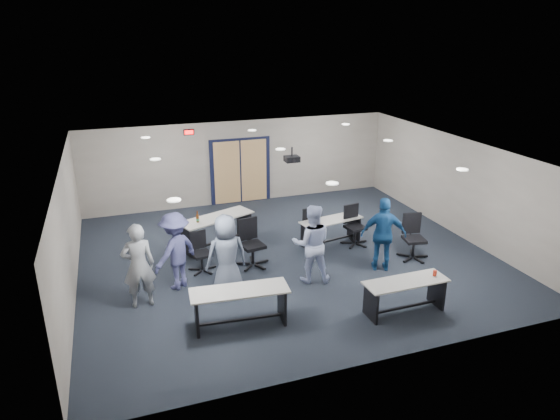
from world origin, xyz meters
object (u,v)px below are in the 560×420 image
object	(u,v)px
table_back_right	(331,227)
chair_loose_right	(414,238)
table_front_left	(240,301)
chair_back_c	(313,229)
table_back_left	(216,226)
person_navy	(384,234)
chair_back_b	(253,244)
chair_back_d	(355,226)
person_lightblue	(312,244)
person_plaid	(226,256)
person_back	(176,251)
person_gray	(138,266)
chair_back_a	(201,253)
table_front_right	(405,291)

from	to	relation	value
table_back_right	chair_loose_right	distance (m)	2.18
table_front_left	table_back_right	xyz separation A→B (m)	(3.29, 2.97, -0.05)
table_front_left	chair_back_c	xyz separation A→B (m)	(2.78, 2.99, -0.02)
table_back_left	person_navy	distance (m)	4.34
chair_back_b	chair_back_d	world-z (taller)	chair_back_b
chair_back_c	person_lightblue	world-z (taller)	person_lightblue
chair_back_c	chair_loose_right	xyz separation A→B (m)	(2.08, -1.54, 0.07)
chair_loose_right	person_lightblue	xyz separation A→B (m)	(-2.86, -0.21, 0.35)
table_back_left	person_plaid	distance (m)	2.63
chair_back_b	person_back	world-z (taller)	person_back
table_back_left	chair_back_b	bearing A→B (deg)	-90.03
table_back_left	table_front_left	bearing A→B (deg)	-117.26
table_back_left	chair_back_d	size ratio (longest dim) A/B	1.97
chair_back_d	person_back	xyz separation A→B (m)	(-4.80, -0.78, 0.34)
table_back_right	chair_back_c	distance (m)	0.51
person_back	chair_back_b	bearing A→B (deg)	157.39
chair_back_c	chair_back_d	bearing A→B (deg)	-17.06
chair_back_c	person_navy	size ratio (longest dim) A/B	0.55
table_back_left	person_back	bearing A→B (deg)	-145.97
table_front_left	chair_back_b	distance (m)	2.57
person_lightblue	chair_back_c	bearing A→B (deg)	-97.80
person_gray	chair_back_a	bearing A→B (deg)	-145.39
chair_back_c	person_plaid	bearing A→B (deg)	-149.63
chair_back_c	person_lightblue	xyz separation A→B (m)	(-0.78, -1.74, 0.42)
table_back_left	person_plaid	size ratio (longest dim) A/B	1.16
person_back	chair_back_d	bearing A→B (deg)	152.63
chair_loose_right	table_back_right	bearing A→B (deg)	146.15
table_back_right	chair_back_b	xyz separation A→B (m)	(-2.34, -0.58, 0.11)
table_front_left	table_back_right	bearing A→B (deg)	47.34
chair_back_d	person_plaid	distance (m)	4.10
chair_loose_right	person_lightblue	distance (m)	2.88
person_lightblue	person_navy	xyz separation A→B (m)	(1.81, -0.04, -0.01)
chair_back_c	person_back	xyz separation A→B (m)	(-3.71, -1.07, 0.38)
person_gray	person_plaid	world-z (taller)	same
person_back	table_back_left	bearing A→B (deg)	-160.93
chair_back_c	chair_loose_right	distance (m)	2.59
table_front_right	chair_back_d	bearing A→B (deg)	79.42
table_front_left	person_plaid	distance (m)	1.31
person_plaid	person_navy	xyz separation A→B (m)	(3.77, -0.05, -0.01)
table_front_right	table_front_left	bearing A→B (deg)	168.48
chair_back_b	chair_loose_right	world-z (taller)	chair_back_b
person_plaid	chair_back_a	bearing A→B (deg)	-78.95
person_gray	person_lightblue	distance (m)	3.76
chair_back_d	person_back	bearing A→B (deg)	-179.71
table_front_left	chair_back_d	distance (m)	4.72
chair_back_c	person_gray	world-z (taller)	person_gray
table_back_right	person_plaid	xyz separation A→B (m)	(-3.24, -1.72, 0.44)
chair_back_c	person_back	distance (m)	3.88
person_plaid	person_lightblue	bearing A→B (deg)	176.60
table_front_right	table_back_left	xyz separation A→B (m)	(-2.90, 4.47, 0.08)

